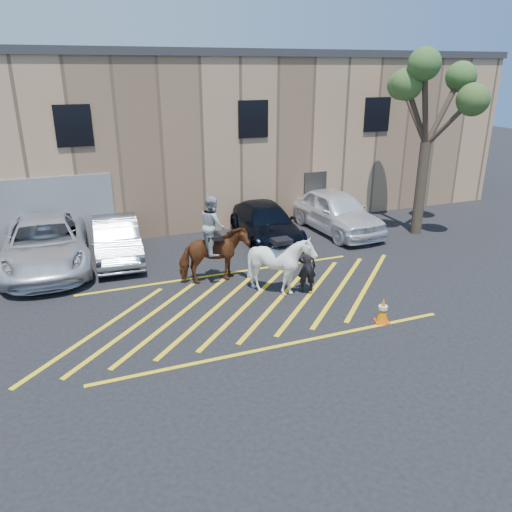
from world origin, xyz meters
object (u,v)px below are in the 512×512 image
object	(u,v)px
car_white_pickup	(45,244)
car_white_suv	(336,211)
handler	(307,267)
tree	(432,92)
car_silver_sedan	(117,239)
mounted_bay	(213,249)
car_blue_suv	(266,223)
traffic_cone	(383,310)
saddled_white	(281,264)

from	to	relation	value
car_white_pickup	car_white_suv	bearing A→B (deg)	0.51
handler	tree	xyz separation A→B (m)	(7.00, 3.63, 4.89)
car_silver_sedan	mounted_bay	bearing A→B (deg)	-48.84
car_blue_suv	traffic_cone	size ratio (longest dim) A/B	6.86
car_silver_sedan	car_blue_suv	bearing A→B (deg)	2.40
car_white_suv	traffic_cone	xyz separation A→B (m)	(-2.93, -7.69, -0.51)
handler	saddled_white	size ratio (longest dim) A/B	0.83
car_blue_suv	tree	world-z (taller)	tree
traffic_cone	tree	size ratio (longest dim) A/B	0.10
car_white_pickup	handler	bearing A→B (deg)	-33.63
car_white_pickup	mounted_bay	size ratio (longest dim) A/B	2.12
car_silver_sedan	car_white_pickup	bearing A→B (deg)	-178.25
car_white_pickup	car_blue_suv	bearing A→B (deg)	0.13
car_white_suv	mounted_bay	world-z (taller)	mounted_bay
car_silver_sedan	mounted_bay	size ratio (longest dim) A/B	1.57
car_white_suv	traffic_cone	distance (m)	8.24
car_white_suv	handler	world-z (taller)	car_white_suv
mounted_bay	traffic_cone	xyz separation A→B (m)	(3.50, -4.32, -0.80)
car_white_pickup	car_blue_suv	size ratio (longest dim) A/B	1.22
handler	saddled_white	distance (m)	0.85
car_white_suv	handler	size ratio (longest dim) A/B	3.19
car_blue_suv	saddled_white	world-z (taller)	saddled_white
saddled_white	mounted_bay	bearing A→B (deg)	135.70
car_silver_sedan	car_white_suv	world-z (taller)	car_white_suv
saddled_white	car_white_suv	bearing A→B (deg)	46.21
car_white_pickup	car_blue_suv	world-z (taller)	car_white_pickup
car_white_pickup	car_white_suv	size ratio (longest dim) A/B	1.19
car_silver_sedan	saddled_white	world-z (taller)	saddled_white
car_blue_suv	car_silver_sedan	bearing A→B (deg)	-176.75
car_blue_suv	mounted_bay	world-z (taller)	mounted_bay
handler	mounted_bay	world-z (taller)	mounted_bay
car_white_pickup	mounted_bay	world-z (taller)	mounted_bay
car_white_suv	traffic_cone	world-z (taller)	car_white_suv
tree	handler	bearing A→B (deg)	-152.61
car_white_suv	saddled_white	distance (m)	6.90
car_white_pickup	traffic_cone	size ratio (longest dim) A/B	8.35
car_silver_sedan	handler	distance (m)	7.25
car_white_suv	mounted_bay	xyz separation A→B (m)	(-6.43, -3.37, 0.29)
handler	mounted_bay	size ratio (longest dim) A/B	0.56
car_blue_suv	handler	bearing A→B (deg)	-94.18
car_blue_suv	handler	world-z (taller)	handler
tree	saddled_white	bearing A→B (deg)	-155.89
mounted_bay	car_white_pickup	bearing A→B (deg)	145.90
car_blue_suv	car_white_suv	xyz separation A→B (m)	(3.25, 0.04, 0.15)
car_silver_sedan	car_blue_suv	world-z (taller)	car_silver_sedan
mounted_bay	saddled_white	distance (m)	2.32
saddled_white	car_blue_suv	bearing A→B (deg)	72.83
car_white_suv	mounted_bay	distance (m)	7.26
handler	car_silver_sedan	bearing A→B (deg)	-31.12
car_silver_sedan	car_blue_suv	distance (m)	5.84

